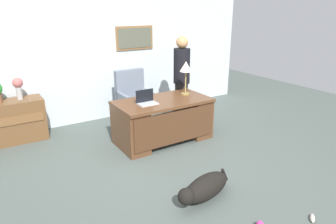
# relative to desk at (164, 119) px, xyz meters

# --- Properties ---
(ground_plane) EXTENTS (12.00, 12.00, 0.00)m
(ground_plane) POSITION_rel_desk_xyz_m (-0.42, -0.86, -0.40)
(ground_plane) COLOR #4C5651
(back_wall) EXTENTS (7.00, 0.16, 2.70)m
(back_wall) POSITION_rel_desk_xyz_m (-0.42, 1.74, 0.95)
(back_wall) COLOR silver
(back_wall) RESTS_ON ground_plane
(desk) EXTENTS (1.64, 0.87, 0.75)m
(desk) POSITION_rel_desk_xyz_m (0.00, 0.00, 0.00)
(desk) COLOR brown
(desk) RESTS_ON ground_plane
(credenza) EXTENTS (1.32, 0.50, 0.74)m
(credenza) POSITION_rel_desk_xyz_m (-2.37, 1.39, -0.03)
(credenza) COLOR brown
(credenza) RESTS_ON ground_plane
(armchair) EXTENTS (0.60, 0.59, 1.09)m
(armchair) POSITION_rel_desk_xyz_m (-0.07, 1.04, 0.08)
(armchair) COLOR slate
(armchair) RESTS_ON ground_plane
(person_standing) EXTENTS (0.32, 0.32, 1.74)m
(person_standing) POSITION_rel_desk_xyz_m (0.78, 0.59, 0.50)
(person_standing) COLOR #262323
(person_standing) RESTS_ON ground_plane
(dog_lying) EXTENTS (0.90, 0.45, 0.30)m
(dog_lying) POSITION_rel_desk_xyz_m (-0.49, -1.76, -0.25)
(dog_lying) COLOR black
(dog_lying) RESTS_ON ground_plane
(laptop) EXTENTS (0.32, 0.22, 0.22)m
(laptop) POSITION_rel_desk_xyz_m (-0.33, 0.00, 0.40)
(laptop) COLOR #B2B5BA
(laptop) RESTS_ON desk
(desk_lamp) EXTENTS (0.22, 0.22, 0.60)m
(desk_lamp) POSITION_rel_desk_xyz_m (0.54, 0.12, 0.82)
(desk_lamp) COLOR #9E8447
(desk_lamp) RESTS_ON desk
(vase_with_flowers) EXTENTS (0.17, 0.17, 0.38)m
(vase_with_flowers) POSITION_rel_desk_xyz_m (-2.06, 1.39, 0.58)
(vase_with_flowers) COLOR #B1B1AF
(vase_with_flowers) RESTS_ON credenza
(dog_toy_bone) EXTENTS (0.15, 0.13, 0.05)m
(dog_toy_bone) POSITION_rel_desk_xyz_m (0.28, -2.73, -0.38)
(dog_toy_bone) COLOR beige
(dog_toy_bone) RESTS_ON ground_plane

